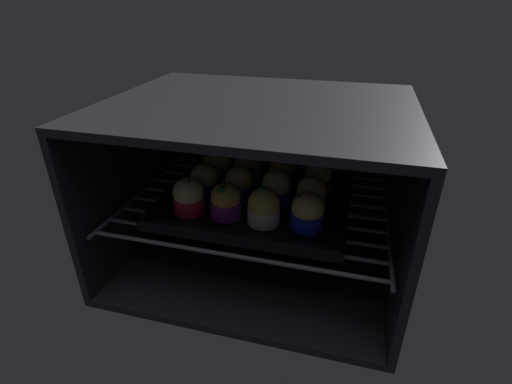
{
  "coord_description": "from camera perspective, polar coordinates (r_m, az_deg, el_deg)",
  "views": [
    {
      "loc": [
        18.21,
        -47.09,
        54.1
      ],
      "look_at": [
        0.0,
        20.47,
        17.11
      ],
      "focal_mm": 26.64,
      "sensor_mm": 36.0,
      "label": 1
    }
  ],
  "objects": [
    {
      "name": "muffin_row1_col2",
      "position": [
        0.78,
        3.01,
        0.57
      ],
      "size": [
        6.14,
        6.14,
        7.25
      ],
      "color": "#1928B7",
      "rests_on": "baking_tray"
    },
    {
      "name": "muffin_row1_col3",
      "position": [
        0.77,
        8.28,
        -0.26
      ],
      "size": [
        6.14,
        6.14,
        6.75
      ],
      "color": "#0C8C84",
      "rests_on": "baking_tray"
    },
    {
      "name": "muffin_row2_col2",
      "position": [
        0.84,
        3.92,
        2.79
      ],
      "size": [
        6.14,
        6.14,
        6.99
      ],
      "color": "#7A238C",
      "rests_on": "baking_tray"
    },
    {
      "name": "oven_cavity",
      "position": [
        0.84,
        1.02,
        1.71
      ],
      "size": [
        59.0,
        47.0,
        37.0
      ],
      "color": "black",
      "rests_on": "ground"
    },
    {
      "name": "muffin_row0_col2",
      "position": [
        0.71,
        1.17,
        -2.26
      ],
      "size": [
        6.14,
        6.14,
        7.52
      ],
      "color": "silver",
      "rests_on": "baking_tray"
    },
    {
      "name": "muffin_row1_col1",
      "position": [
        0.8,
        -2.61,
        1.27
      ],
      "size": [
        6.14,
        6.14,
        7.12
      ],
      "color": "#1928B7",
      "rests_on": "baking_tray"
    },
    {
      "name": "baking_tray",
      "position": [
        0.8,
        -0.0,
        -1.53
      ],
      "size": [
        38.36,
        30.62,
        2.2
      ],
      "color": "black",
      "rests_on": "oven_rack"
    },
    {
      "name": "muffin_row2_col1",
      "position": [
        0.86,
        -1.26,
        3.69
      ],
      "size": [
        6.25,
        6.25,
        7.54
      ],
      "color": "silver",
      "rests_on": "baking_tray"
    },
    {
      "name": "muffin_row1_col0",
      "position": [
        0.82,
        -7.76,
        1.71
      ],
      "size": [
        6.14,
        6.14,
        6.95
      ],
      "color": "#1928B7",
      "rests_on": "baking_tray"
    },
    {
      "name": "muffin_row2_col3",
      "position": [
        0.84,
        9.24,
        2.16
      ],
      "size": [
        6.14,
        6.14,
        6.95
      ],
      "color": "red",
      "rests_on": "baking_tray"
    },
    {
      "name": "muffin_row0_col3",
      "position": [
        0.7,
        7.74,
        -2.95
      ],
      "size": [
        6.14,
        6.14,
        7.15
      ],
      "color": "#1928B7",
      "rests_on": "baking_tray"
    },
    {
      "name": "oven_rack",
      "position": [
        0.82,
        0.28,
        -1.68
      ],
      "size": [
        54.8,
        42.0,
        0.8
      ],
      "color": "#51515B",
      "rests_on": "oven_cavity"
    },
    {
      "name": "muffin_row2_col0",
      "position": [
        0.89,
        -5.79,
        4.07
      ],
      "size": [
        6.43,
        6.43,
        7.32
      ],
      "color": "#0C8C84",
      "rests_on": "baking_tray"
    },
    {
      "name": "muffin_row0_col1",
      "position": [
        0.73,
        -4.53,
        -1.37
      ],
      "size": [
        6.14,
        6.14,
        6.96
      ],
      "color": "#7A238C",
      "rests_on": "baking_tray"
    },
    {
      "name": "muffin_row0_col0",
      "position": [
        0.76,
        -10.06,
        -0.68
      ],
      "size": [
        6.14,
        6.14,
        7.28
      ],
      "color": "red",
      "rests_on": "baking_tray"
    }
  ]
}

